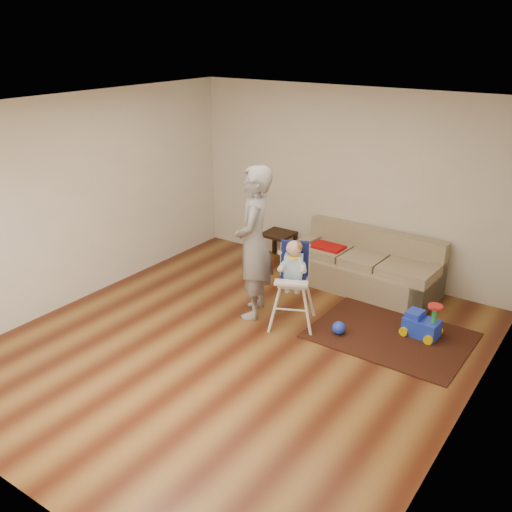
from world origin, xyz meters
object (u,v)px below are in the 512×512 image
Objects in this scene: toy_ball at (339,328)px; sofa at (364,262)px; side_table at (278,246)px; adult at (254,243)px; ride_on_toy at (422,319)px; high_chair at (293,285)px.

sofa is at bearing 103.35° from toy_ball.
sofa reaches higher than side_table.
toy_ball is 1.45m from adult.
side_table is at bearing 174.47° from sofa.
side_table reaches higher than toy_ball.
ride_on_toy is at bearing -34.40° from sofa.
side_table is 0.23× the size of adult.
adult is at bearing 158.79° from high_chair.
high_chair reaches higher than ride_on_toy.
high_chair is 0.57× the size of adult.
side_table is 1.01× the size of ride_on_toy.
ride_on_toy reaches higher than side_table.
ride_on_toy is 2.75× the size of toy_ball.
high_chair is 0.70m from adult.
ride_on_toy reaches higher than toy_ball.
toy_ball is 0.15× the size of high_chair.
sofa is 4.67× the size of ride_on_toy.
ride_on_toy is at bearing 32.93° from toy_ball.
sofa is 1.44m from ride_on_toy.
sofa is 1.88× the size of high_chair.
side_table is at bearing 102.46° from high_chair.
high_chair is at bearing -172.63° from toy_ball.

